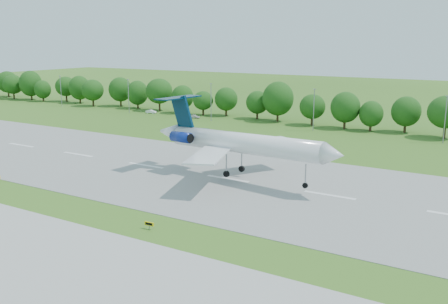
% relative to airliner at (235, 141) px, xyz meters
% --- Properties ---
extents(ground, '(600.00, 600.00, 0.00)m').
position_rel_airliner_xyz_m(ground, '(-21.29, -25.26, -7.40)').
color(ground, '#305917').
rests_on(ground, ground).
extents(runway, '(400.00, 45.00, 0.08)m').
position_rel_airliner_xyz_m(runway, '(-21.29, -0.26, -7.36)').
color(runway, gray).
rests_on(runway, ground).
extents(tree_line, '(288.40, 8.40, 10.40)m').
position_rel_airliner_xyz_m(tree_line, '(-21.29, 66.74, -1.22)').
color(tree_line, '#382314').
rests_on(tree_line, ground).
extents(light_poles, '(175.90, 0.25, 12.19)m').
position_rel_airliner_xyz_m(light_poles, '(-23.79, 56.74, -1.07)').
color(light_poles, gray).
rests_on(light_poles, ground).
extents(airliner, '(41.28, 29.88, 14.04)m').
position_rel_airliner_xyz_m(airliner, '(0.00, 0.00, 0.00)').
color(airliner, white).
rests_on(airliner, ground).
extents(taxi_sign_right, '(1.52, 0.27, 1.07)m').
position_rel_airliner_xyz_m(taxi_sign_right, '(2.34, -27.99, -6.62)').
color(taxi_sign_right, gray).
rests_on(taxi_sign_right, ground).
extents(service_vehicle_a, '(3.98, 1.98, 1.25)m').
position_rel_airliner_xyz_m(service_vehicle_a, '(-69.18, 60.33, -6.78)').
color(service_vehicle_a, white).
rests_on(service_vehicle_a, ground).
extents(service_vehicle_b, '(3.71, 1.57, 1.25)m').
position_rel_airliner_xyz_m(service_vehicle_b, '(-49.29, 58.86, -6.78)').
color(service_vehicle_b, silver).
rests_on(service_vehicle_b, ground).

